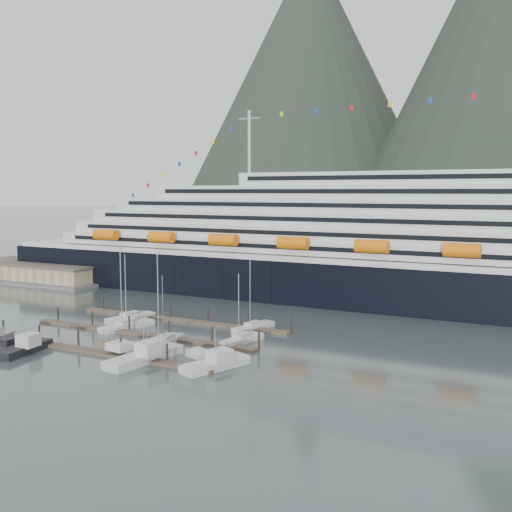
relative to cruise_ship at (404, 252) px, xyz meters
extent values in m
plane|color=#414D4B|center=(-30.03, -54.94, -12.04)|extent=(1600.00, 1600.00, 0.00)
cone|color=black|center=(-250.03, 545.06, 132.96)|extent=(340.00, 340.00, 340.00)
cube|color=black|center=(-5.03, 0.06, -8.04)|extent=(210.00, 28.00, 12.00)
cube|color=silver|center=(-5.03, 0.06, -1.54)|extent=(205.80, 27.44, 1.50)
cube|color=silver|center=(-0.03, 0.06, 1.06)|extent=(185.00, 26.00, 3.20)
cube|color=black|center=(-0.03, -12.99, 1.22)|extent=(175.75, 0.20, 1.00)
cube|color=silver|center=(1.97, 0.06, 4.26)|extent=(180.00, 25.00, 3.20)
cube|color=black|center=(1.97, -12.49, 4.42)|extent=(171.00, 0.20, 1.00)
cube|color=silver|center=(3.97, 0.06, 7.46)|extent=(172.00, 24.00, 3.20)
cube|color=black|center=(3.97, -11.99, 7.62)|extent=(163.40, 0.20, 1.00)
cube|color=silver|center=(5.97, 0.06, 10.66)|extent=(160.00, 23.00, 3.20)
cube|color=black|center=(5.97, -11.49, 10.82)|extent=(152.00, 0.20, 1.00)
cube|color=silver|center=(7.97, 0.06, 13.76)|extent=(140.00, 22.00, 3.00)
cube|color=black|center=(7.97, -10.99, 13.91)|extent=(133.00, 0.20, 1.00)
cube|color=silver|center=(9.97, 0.06, 16.76)|extent=(95.00, 20.00, 3.00)
cube|color=black|center=(9.97, -9.99, 16.91)|extent=(90.25, 0.20, 1.00)
cylinder|color=gray|center=(-40.03, 0.06, 26.26)|extent=(1.00, 1.00, 16.00)
cylinder|color=orange|center=(-75.03, -14.94, 2.46)|extent=(7.00, 2.80, 2.80)
cylinder|color=orange|center=(-57.03, -14.94, 2.46)|extent=(7.00, 2.80, 2.80)
cylinder|color=orange|center=(-39.03, -14.94, 2.46)|extent=(7.00, 2.80, 2.80)
cylinder|color=orange|center=(-21.03, -14.94, 2.46)|extent=(7.00, 2.80, 2.80)
cylinder|color=orange|center=(-3.03, -14.94, 2.46)|extent=(7.00, 2.80, 2.80)
cylinder|color=orange|center=(14.97, -14.94, 2.46)|extent=(7.00, 2.80, 2.80)
cube|color=#595956|center=(-102.03, -12.94, -11.74)|extent=(46.00, 20.00, 1.20)
cube|color=gray|center=(-102.03, -12.94, -9.54)|extent=(42.00, 16.00, 5.00)
cube|color=#595147|center=(-102.03, -12.94, -6.84)|extent=(43.00, 17.00, 0.60)
cube|color=#4F3E32|center=(-35.03, -64.94, -11.79)|extent=(48.00, 2.00, 0.50)
cylinder|color=black|center=(-56.03, -63.84, -10.64)|extent=(0.36, 0.36, 3.20)
cylinder|color=black|center=(-47.03, -63.84, -10.64)|extent=(0.36, 0.36, 3.20)
cylinder|color=black|center=(-38.03, -63.84, -10.64)|extent=(0.36, 0.36, 3.20)
cylinder|color=black|center=(-29.03, -63.84, -10.64)|extent=(0.36, 0.36, 3.20)
cylinder|color=black|center=(-20.03, -63.84, -10.64)|extent=(0.36, 0.36, 3.20)
cylinder|color=black|center=(-11.03, -63.84, -10.64)|extent=(0.36, 0.36, 3.20)
cube|color=#4F3E32|center=(-35.03, -51.94, -11.79)|extent=(48.00, 2.00, 0.50)
cylinder|color=black|center=(-56.03, -50.84, -10.64)|extent=(0.36, 0.36, 3.20)
cylinder|color=black|center=(-47.03, -50.84, -10.64)|extent=(0.36, 0.36, 3.20)
cylinder|color=black|center=(-38.03, -50.84, -10.64)|extent=(0.36, 0.36, 3.20)
cylinder|color=black|center=(-29.03, -50.84, -10.64)|extent=(0.36, 0.36, 3.20)
cylinder|color=black|center=(-20.03, -50.84, -10.64)|extent=(0.36, 0.36, 3.20)
cylinder|color=black|center=(-11.03, -50.84, -10.64)|extent=(0.36, 0.36, 3.20)
cube|color=#4F3E32|center=(-35.03, -38.94, -11.79)|extent=(48.00, 2.00, 0.50)
cylinder|color=black|center=(-56.03, -37.84, -10.64)|extent=(0.36, 0.36, 3.20)
cylinder|color=black|center=(-47.03, -37.84, -10.64)|extent=(0.36, 0.36, 3.20)
cylinder|color=black|center=(-38.03, -37.84, -10.64)|extent=(0.36, 0.36, 3.20)
cylinder|color=black|center=(-29.03, -37.84, -10.64)|extent=(0.36, 0.36, 3.20)
cylinder|color=black|center=(-20.03, -37.84, -10.64)|extent=(0.36, 0.36, 3.20)
cylinder|color=black|center=(-11.03, -37.84, -10.64)|extent=(0.36, 0.36, 3.20)
cube|color=silver|center=(-40.30, -48.85, -11.79)|extent=(5.36, 11.64, 1.58)
cube|color=silver|center=(-40.30, -48.85, -10.74)|extent=(3.07, 4.35, 0.90)
cylinder|color=gray|center=(-40.55, -49.95, -3.39)|extent=(0.18, 0.18, 15.26)
cube|color=silver|center=(-26.96, -54.64, -11.79)|extent=(3.22, 8.99, 1.30)
cube|color=silver|center=(-26.96, -54.64, -10.97)|extent=(2.13, 3.24, 0.74)
cylinder|color=gray|center=(-26.88, -55.52, -5.65)|extent=(0.15, 0.15, 11.12)
cube|color=silver|center=(-26.50, -56.55, -11.79)|extent=(5.92, 12.12, 1.50)
cube|color=silver|center=(-26.50, -56.55, -10.80)|extent=(3.20, 4.56, 0.86)
cylinder|color=gray|center=(-26.18, -57.69, -3.53)|extent=(0.17, 0.17, 15.08)
cube|color=silver|center=(-44.47, -42.65, -11.79)|extent=(5.17, 11.16, 1.51)
cube|color=silver|center=(-44.47, -42.65, -10.80)|extent=(2.96, 4.17, 0.86)
cylinder|color=gray|center=(-44.71, -43.70, -4.81)|extent=(0.17, 0.17, 12.51)
cube|color=silver|center=(-18.64, -38.29, -11.79)|extent=(4.48, 10.33, 1.34)
cube|color=silver|center=(-18.64, -38.29, -10.94)|extent=(2.59, 3.83, 0.76)
cylinder|color=gray|center=(-18.85, -39.27, -4.58)|extent=(0.15, 0.15, 13.20)
cube|color=silver|center=(-15.84, -47.81, -11.79)|extent=(4.09, 9.57, 1.44)
cube|color=silver|center=(-15.84, -47.81, -10.86)|extent=(2.54, 3.52, 0.82)
cylinder|color=gray|center=(-15.99, -48.72, -5.52)|extent=(0.16, 0.16, 11.18)
cube|color=black|center=(-44.00, -69.94, -11.69)|extent=(4.76, 10.68, 1.88)
cube|color=black|center=(-47.89, -70.48, -10.54)|extent=(3.47, 2.69, 1.13)
cube|color=silver|center=(-42.98, -69.80, -9.88)|extent=(3.03, 3.43, 2.06)
cube|color=black|center=(-42.98, -69.80, -9.13)|extent=(2.81, 3.20, 0.47)
cylinder|color=gray|center=(-44.00, -69.94, -8.29)|extent=(0.15, 0.15, 4.69)
cube|color=silver|center=(-23.63, -64.83, -11.69)|extent=(5.24, 14.37, 2.01)
cube|color=silver|center=(-28.92, -64.20, -10.43)|extent=(3.75, 3.47, 1.20)
cube|color=silver|center=(-22.23, -64.99, -9.73)|extent=(3.29, 4.51, 2.21)
cube|color=black|center=(-22.23, -64.99, -8.93)|extent=(3.05, 4.21, 0.50)
cylinder|color=gray|center=(-23.63, -64.83, -8.03)|extent=(0.16, 0.16, 5.02)
cube|color=silver|center=(-12.03, -62.93, -11.69)|extent=(6.83, 11.45, 1.83)
cube|color=silver|center=(-15.95, -61.51, -10.57)|extent=(3.75, 3.33, 1.10)
cube|color=silver|center=(-10.99, -63.30, -9.93)|extent=(3.53, 3.97, 2.01)
cube|color=black|center=(-10.99, -63.30, -9.20)|extent=(3.28, 3.70, 0.46)
cylinder|color=gray|center=(-12.03, -62.93, -8.38)|extent=(0.15, 0.15, 4.58)
camera|label=1|loc=(33.03, -136.22, 14.07)|focal=42.00mm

